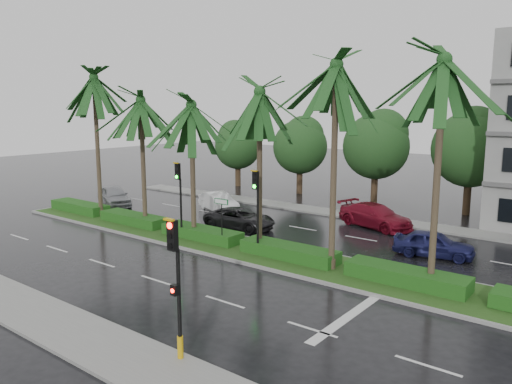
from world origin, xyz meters
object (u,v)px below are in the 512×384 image
Objects in this scene: car_red at (375,216)px; car_darkgrey at (240,218)px; signal_near at (176,283)px; car_silver at (114,196)px; signal_median_left at (179,189)px; car_white at (219,202)px; street_sign at (221,210)px; car_blue at (434,244)px.

car_darkgrey is at bearing 145.79° from car_red.
car_silver is at bearing 147.52° from signal_near.
car_red is (7.50, 9.73, -2.26)m from signal_median_left.
car_silver is 0.88× the size of car_red.
car_silver is at bearing 136.48° from car_white.
car_white is 0.91× the size of car_darkgrey.
street_sign is at bearing 171.18° from car_red.
car_white is at bearing 73.09° from car_blue.
signal_near reaches higher than car_darkgrey.
car_white is at bearing 118.69° from car_red.
signal_near is 25.29m from car_silver.
signal_median_left is 1.05× the size of car_white.
signal_near is 0.85× the size of car_red.
car_silver is at bearing 165.56° from street_sign.
signal_median_left is at bearing -86.54° from car_silver.
car_red is at bearing -50.31° from car_silver.
street_sign is 0.62× the size of car_white.
car_darkgrey is at bearing 117.33° from street_sign.
car_silver is at bearing 161.11° from signal_median_left.
car_darkgrey is at bearing 78.48° from signal_median_left.
signal_median_left is 0.95× the size of car_darkgrey.
street_sign is 0.66× the size of car_blue.
street_sign is 0.58× the size of car_silver.
car_blue reaches higher than car_darkgrey.
street_sign reaches higher than car_red.
car_blue is at bearing 80.77° from signal_near.
car_darkgrey is at bearing -65.62° from car_silver.
car_silver is 12.17m from car_darkgrey.
street_sign is 14.81m from car_silver.
signal_median_left is 0.97× the size of car_silver.
street_sign is at bearing 3.47° from signal_median_left.
car_blue is (5.00, -4.03, -0.07)m from car_red.
car_darkgrey is 8.57m from car_red.
car_darkgrey is at bearing -101.62° from car_white.
signal_median_left is at bearing 158.80° from car_red.
car_silver reaches higher than car_red.
street_sign is at bearing -114.87° from car_white.
signal_near is 1.00× the size of signal_median_left.
car_darkgrey is (12.16, 0.43, -0.12)m from car_silver.
car_blue is (9.50, 5.51, -1.45)m from street_sign.
car_white is (-13.62, 17.00, -1.82)m from signal_near.
signal_near reaches higher than street_sign.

